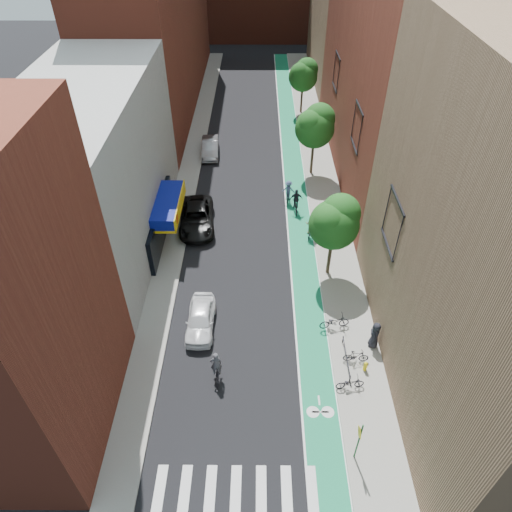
{
  "coord_description": "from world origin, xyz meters",
  "views": [
    {
      "loc": [
        0.61,
        -14.14,
        22.41
      ],
      "look_at": [
        0.46,
        10.15,
        1.5
      ],
      "focal_mm": 32.0,
      "sensor_mm": 36.0,
      "label": 1
    }
  ],
  "objects_px": {
    "parked_car_white": "(201,319)",
    "cyclist_lane_far": "(288,193)",
    "parked_car_silver": "(210,147)",
    "cyclist_lead": "(217,370)",
    "cyclist_lane_near": "(311,228)",
    "fire_hydrant": "(365,366)",
    "pedestrian": "(375,335)",
    "cyclist_lane_mid": "(296,204)",
    "parked_car_black": "(197,217)"
  },
  "relations": [
    {
      "from": "fire_hydrant",
      "to": "cyclist_lead",
      "type": "bearing_deg",
      "value": -176.75
    },
    {
      "from": "cyclist_lead",
      "to": "cyclist_lane_far",
      "type": "distance_m",
      "value": 18.72
    },
    {
      "from": "parked_car_white",
      "to": "pedestrian",
      "type": "relative_size",
      "value": 2.24
    },
    {
      "from": "cyclist_lane_near",
      "to": "fire_hydrant",
      "type": "relative_size",
      "value": 3.07
    },
    {
      "from": "cyclist_lane_mid",
      "to": "cyclist_lane_near",
      "type": "bearing_deg",
      "value": 104.39
    },
    {
      "from": "parked_car_black",
      "to": "cyclist_lead",
      "type": "xyz_separation_m",
      "value": [
        2.63,
        -14.54,
        -0.08
      ]
    },
    {
      "from": "parked_car_white",
      "to": "parked_car_black",
      "type": "bearing_deg",
      "value": 97.58
    },
    {
      "from": "cyclist_lane_far",
      "to": "fire_hydrant",
      "type": "xyz_separation_m",
      "value": [
        3.61,
        -17.57,
        -0.4
      ]
    },
    {
      "from": "parked_car_white",
      "to": "parked_car_silver",
      "type": "bearing_deg",
      "value": 93.56
    },
    {
      "from": "cyclist_lane_near",
      "to": "pedestrian",
      "type": "distance_m",
      "value": 11.24
    },
    {
      "from": "parked_car_white",
      "to": "cyclist_lane_near",
      "type": "relative_size",
      "value": 2.04
    },
    {
      "from": "cyclist_lane_far",
      "to": "parked_car_black",
      "type": "bearing_deg",
      "value": 34.04
    },
    {
      "from": "cyclist_lane_far",
      "to": "pedestrian",
      "type": "distance_m",
      "value": 16.37
    },
    {
      "from": "parked_car_black",
      "to": "fire_hydrant",
      "type": "bearing_deg",
      "value": -57.04
    },
    {
      "from": "parked_car_white",
      "to": "cyclist_lane_far",
      "type": "bearing_deg",
      "value": 66.85
    },
    {
      "from": "cyclist_lane_mid",
      "to": "fire_hydrant",
      "type": "distance_m",
      "value": 16.38
    },
    {
      "from": "fire_hydrant",
      "to": "parked_car_white",
      "type": "bearing_deg",
      "value": 161.21
    },
    {
      "from": "pedestrian",
      "to": "fire_hydrant",
      "type": "distance_m",
      "value": 2.05
    },
    {
      "from": "fire_hydrant",
      "to": "pedestrian",
      "type": "bearing_deg",
      "value": 66.47
    },
    {
      "from": "pedestrian",
      "to": "fire_hydrant",
      "type": "relative_size",
      "value": 2.8
    },
    {
      "from": "cyclist_lane_near",
      "to": "cyclist_lane_mid",
      "type": "relative_size",
      "value": 0.98
    },
    {
      "from": "parked_car_white",
      "to": "cyclist_lane_mid",
      "type": "height_order",
      "value": "cyclist_lane_mid"
    },
    {
      "from": "fire_hydrant",
      "to": "parked_car_silver",
      "type": "bearing_deg",
      "value": 112.97
    },
    {
      "from": "parked_car_black",
      "to": "pedestrian",
      "type": "distance_m",
      "value": 17.11
    },
    {
      "from": "parked_car_white",
      "to": "fire_hydrant",
      "type": "relative_size",
      "value": 6.26
    },
    {
      "from": "pedestrian",
      "to": "fire_hydrant",
      "type": "bearing_deg",
      "value": -10.16
    },
    {
      "from": "parked_car_black",
      "to": "parked_car_silver",
      "type": "height_order",
      "value": "parked_car_black"
    },
    {
      "from": "parked_car_black",
      "to": "pedestrian",
      "type": "height_order",
      "value": "pedestrian"
    },
    {
      "from": "parked_car_silver",
      "to": "cyclist_lane_near",
      "type": "distance_m",
      "value": 16.18
    },
    {
      "from": "parked_car_silver",
      "to": "cyclist_lead",
      "type": "bearing_deg",
      "value": -88.22
    },
    {
      "from": "parked_car_silver",
      "to": "pedestrian",
      "type": "bearing_deg",
      "value": -67.69
    },
    {
      "from": "cyclist_lane_mid",
      "to": "parked_car_black",
      "type": "bearing_deg",
      "value": 13.58
    },
    {
      "from": "parked_car_silver",
      "to": "cyclist_lead",
      "type": "height_order",
      "value": "cyclist_lead"
    },
    {
      "from": "cyclist_lane_near",
      "to": "cyclist_lane_far",
      "type": "bearing_deg",
      "value": -58.62
    },
    {
      "from": "cyclist_lane_far",
      "to": "fire_hydrant",
      "type": "height_order",
      "value": "cyclist_lane_far"
    },
    {
      "from": "parked_car_black",
      "to": "fire_hydrant",
      "type": "height_order",
      "value": "parked_car_black"
    },
    {
      "from": "cyclist_lane_near",
      "to": "cyclist_lead",
      "type": "bearing_deg",
      "value": 78.38
    },
    {
      "from": "pedestrian",
      "to": "fire_hydrant",
      "type": "xyz_separation_m",
      "value": [
        -0.79,
        -1.8,
        -0.59
      ]
    },
    {
      "from": "pedestrian",
      "to": "cyclist_lane_far",
      "type": "bearing_deg",
      "value": -151.03
    },
    {
      "from": "cyclist_lane_far",
      "to": "pedestrian",
      "type": "xyz_separation_m",
      "value": [
        4.4,
        -15.77,
        0.19
      ]
    },
    {
      "from": "cyclist_lead",
      "to": "cyclist_lane_mid",
      "type": "relative_size",
      "value": 1.0
    },
    {
      "from": "cyclist_lane_near",
      "to": "fire_hydrant",
      "type": "distance_m",
      "value": 12.84
    },
    {
      "from": "parked_car_black",
      "to": "parked_car_silver",
      "type": "bearing_deg",
      "value": 84.07
    },
    {
      "from": "parked_car_black",
      "to": "fire_hydrant",
      "type": "xyz_separation_m",
      "value": [
        11.17,
        -14.05,
        -0.3
      ]
    },
    {
      "from": "cyclist_lead",
      "to": "parked_car_black",
      "type": "bearing_deg",
      "value": -87.64
    },
    {
      "from": "cyclist_lane_far",
      "to": "fire_hydrant",
      "type": "relative_size",
      "value": 3.04
    },
    {
      "from": "cyclist_lead",
      "to": "fire_hydrant",
      "type": "bearing_deg",
      "value": 175.35
    },
    {
      "from": "cyclist_lane_mid",
      "to": "fire_hydrant",
      "type": "relative_size",
      "value": 3.15
    },
    {
      "from": "cyclist_lead",
      "to": "cyclist_lane_mid",
      "type": "bearing_deg",
      "value": -116.27
    },
    {
      "from": "parked_car_white",
      "to": "cyclist_lane_mid",
      "type": "bearing_deg",
      "value": 62.38
    }
  ]
}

